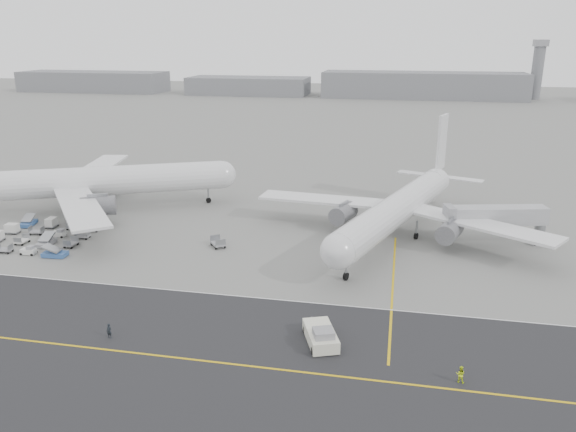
% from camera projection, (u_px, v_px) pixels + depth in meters
% --- Properties ---
extents(ground, '(700.00, 700.00, 0.00)m').
position_uv_depth(ground, '(175.00, 283.00, 78.54)').
color(ground, gray).
rests_on(ground, ground).
extents(taxiway, '(220.00, 59.00, 0.03)m').
position_uv_depth(taxiway, '(154.00, 355.00, 60.81)').
color(taxiway, '#29292C').
rests_on(taxiway, ground).
extents(horizon_buildings, '(520.00, 28.00, 28.00)m').
position_uv_depth(horizon_buildings, '(403.00, 98.00, 315.52)').
color(horizon_buildings, slate).
rests_on(horizon_buildings, ground).
extents(control_tower, '(7.00, 7.00, 31.25)m').
position_uv_depth(control_tower, '(538.00, 69.00, 302.02)').
color(control_tower, slate).
rests_on(control_tower, ground).
extents(airliner_a, '(55.26, 53.94, 20.23)m').
position_uv_depth(airliner_a, '(88.00, 182.00, 109.71)').
color(airliner_a, silver).
rests_on(airliner_a, ground).
extents(airliner_b, '(50.04, 50.98, 18.31)m').
position_uv_depth(airliner_b, '(400.00, 207.00, 95.28)').
color(airliner_b, silver).
rests_on(airliner_b, ground).
extents(pushback_tug, '(5.00, 8.24, 2.35)m').
position_uv_depth(pushback_tug, '(321.00, 335.00, 62.93)').
color(pushback_tug, silver).
rests_on(pushback_tug, ground).
extents(jet_bridge, '(17.74, 7.15, 6.63)m').
position_uv_depth(jet_bridge, '(497.00, 217.00, 92.08)').
color(jet_bridge, gray).
rests_on(jet_bridge, ground).
extents(gse_cluster, '(22.11, 21.43, 1.84)m').
position_uv_depth(gse_cluster, '(41.00, 240.00, 95.22)').
color(gse_cluster, gray).
rests_on(gse_cluster, ground).
extents(stray_dolly, '(3.13, 3.31, 1.75)m').
position_uv_depth(stray_dolly, '(218.00, 247.00, 92.09)').
color(stray_dolly, silver).
rests_on(stray_dolly, ground).
extents(ground_crew_a, '(0.73, 0.54, 1.81)m').
position_uv_depth(ground_crew_a, '(109.00, 331.00, 64.00)').
color(ground_crew_a, black).
rests_on(ground_crew_a, ground).
extents(ground_crew_b, '(0.99, 0.83, 1.82)m').
position_uv_depth(ground_crew_b, '(460.00, 374.00, 55.81)').
color(ground_crew_b, '#CCE71B').
rests_on(ground_crew_b, ground).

